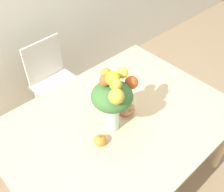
% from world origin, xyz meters
% --- Properties ---
extents(ground_plane, '(12.00, 12.00, 0.00)m').
position_xyz_m(ground_plane, '(0.00, 0.00, 0.00)').
color(ground_plane, '#8E7556').
extents(dining_table, '(1.59, 1.18, 0.75)m').
position_xyz_m(dining_table, '(0.00, 0.00, 0.67)').
color(dining_table, '#D1B284').
rests_on(dining_table, ground_plane).
extents(flower_vase, '(0.33, 0.27, 0.47)m').
position_xyz_m(flower_vase, '(-0.06, -0.02, 1.02)').
color(flower_vase, '#B2CCBC').
rests_on(flower_vase, dining_table).
extents(pumpkin, '(0.08, 0.08, 0.07)m').
position_xyz_m(pumpkin, '(-0.22, -0.06, 0.78)').
color(pumpkin, orange).
rests_on(pumpkin, dining_table).
extents(turkey_figurine, '(0.11, 0.15, 0.09)m').
position_xyz_m(turkey_figurine, '(0.10, 0.02, 0.79)').
color(turkey_figurine, '#A87A4C').
rests_on(turkey_figurine, dining_table).
extents(dining_chair_near_window, '(0.45, 0.45, 0.88)m').
position_xyz_m(dining_chair_near_window, '(0.06, 0.94, 0.47)').
color(dining_chair_near_window, silver).
rests_on(dining_chair_near_window, ground_plane).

